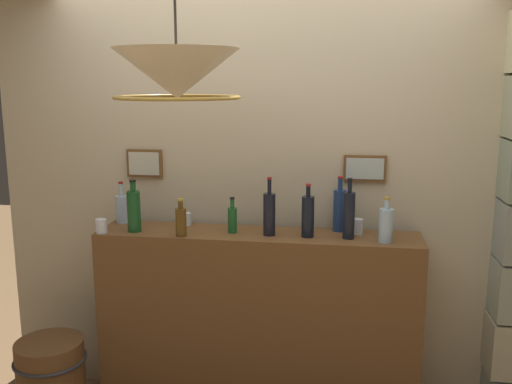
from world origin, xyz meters
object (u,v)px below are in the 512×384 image
Objects in this scene: liquor_bottle_scotch at (349,214)px; glass_tumbler_highball at (185,219)px; liquor_bottle_brandy at (122,208)px; glass_tumbler_shot at (358,226)px; pendant_lamp at (177,75)px; glass_tumbler_rocks at (101,226)px; wooden_barrel at (52,381)px; liquor_bottle_rum at (134,210)px; liquor_bottle_rye at (308,216)px; liquor_bottle_vermouth at (386,225)px; liquor_bottle_whiskey at (340,209)px; liquor_bottle_vodka at (269,213)px; liquor_bottle_sherry at (232,219)px; liquor_bottle_port at (181,221)px.

liquor_bottle_scotch is 0.99m from glass_tumbler_highball.
glass_tumbler_shot is at bearing -1.77° from liquor_bottle_brandy.
pendant_lamp reaches higher than glass_tumbler_shot.
glass_tumbler_rocks reaches higher than wooden_barrel.
liquor_bottle_rum is 1.00m from liquor_bottle_rye.
liquor_bottle_vermouth is 0.21m from glass_tumbler_shot.
liquor_bottle_rum is (-1.22, -0.04, -0.01)m from liquor_bottle_scotch.
glass_tumbler_rocks is at bearing -169.33° from liquor_bottle_whiskey.
liquor_bottle_vodka is at bearing 2.93° from liquor_bottle_rum.
liquor_bottle_brandy is 3.12× the size of glass_tumbler_rocks.
liquor_bottle_scotch is 0.67× the size of wooden_barrel.
liquor_bottle_sherry is 0.29m from liquor_bottle_port.
liquor_bottle_rye is at bearing 7.31° from liquor_bottle_port.
liquor_bottle_scotch is 1.12× the size of liquor_bottle_rum.
liquor_bottle_port is at bearing -157.63° from liquor_bottle_sherry.
liquor_bottle_rye is 0.43m from liquor_bottle_sherry.
liquor_bottle_rum reaches higher than liquor_bottle_vermouth.
pendant_lamp is at bearing -51.01° from liquor_bottle_rum.
liquor_bottle_vodka is 3.80× the size of glass_tumbler_shot.
liquor_bottle_vermouth is 1.17× the size of liquor_bottle_port.
liquor_bottle_scotch is 1.63× the size of liquor_bottle_sherry.
liquor_bottle_vermouth is at bearing -37.79° from liquor_bottle_whiskey.
liquor_bottle_rye is 1.18× the size of liquor_bottle_brandy.
liquor_bottle_port is (-0.93, -0.09, -0.05)m from liquor_bottle_scotch.
liquor_bottle_vodka reaches higher than liquor_bottle_brandy.
liquor_bottle_whiskey is at bearing 15.51° from liquor_bottle_port.
liquor_bottle_rum reaches higher than glass_tumbler_rocks.
glass_tumbler_highball is at bearing 36.39° from liquor_bottle_rum.
liquor_bottle_scotch reaches higher than liquor_bottle_rye.
glass_tumbler_shot is at bearing 7.91° from glass_tumbler_rocks.
liquor_bottle_port is 0.25m from glass_tumbler_highball.
liquor_bottle_vermouth is 0.86m from liquor_bottle_sherry.
liquor_bottle_brandy reaches higher than glass_tumbler_shot.
liquor_bottle_sherry is at bearing -9.81° from liquor_bottle_brandy.
liquor_bottle_whiskey is 0.14m from glass_tumbler_shot.
liquor_bottle_whiskey reaches higher than liquor_bottle_brandy.
glass_tumbler_shot is at bearing 62.52° from liquor_bottle_scotch.
liquor_bottle_whiskey is 0.64× the size of wooden_barrel.
liquor_bottle_whiskey is at bearing 21.01° from liquor_bottle_vodka.
pendant_lamp reaches higher than wooden_barrel.
liquor_bottle_sherry is (-0.85, 0.06, -0.02)m from liquor_bottle_vermouth.
liquor_bottle_whiskey is 1.28m from pendant_lamp.
liquor_bottle_scotch reaches higher than glass_tumbler_rocks.
glass_tumbler_rocks is 0.16× the size of wooden_barrel.
pendant_lamp is (-0.34, -0.58, 0.75)m from liquor_bottle_vodka.
liquor_bottle_scotch is at bearing -117.48° from glass_tumbler_shot.
pendant_lamp is at bearing -50.96° from liquor_bottle_brandy.
liquor_bottle_brandy reaches higher than glass_tumbler_highball.
liquor_bottle_rum is 1.03m from pendant_lamp.
liquor_bottle_port reaches higher than glass_tumbler_rocks.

